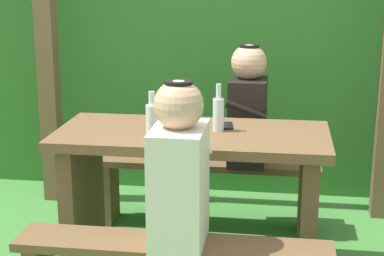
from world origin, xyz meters
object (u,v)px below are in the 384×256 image
Objects in this scene: bottle_left at (152,118)px; person_black_coat at (248,109)px; bench_far at (206,179)px; person_white_shirt at (179,170)px; bottle_right at (218,113)px; drinking_glass at (189,127)px; cell_phone at (226,126)px; picnic_table at (192,178)px.

person_black_coat is at bearing 56.86° from bottle_left.
person_white_shirt is (0.03, -1.18, 0.45)m from bench_far.
person_black_coat is at bearing 77.95° from bottle_right.
person_white_shirt is at bearing -86.26° from drinking_glass.
drinking_glass is 0.39× the size of bottle_left.
cell_phone is (-0.09, -0.47, 0.02)m from person_black_coat.
cell_phone is at bearing -100.63° from person_black_coat.
person_black_coat reaches higher than bench_far.
bench_far is at bearing 179.24° from person_black_coat.
drinking_glass is at bearing -110.80° from person_black_coat.
person_black_coat is at bearing 79.44° from person_white_shirt.
picnic_table is 1.95× the size of person_white_shirt.
bottle_left is at bearing -155.92° from picnic_table.
drinking_glass is 0.35× the size of bottle_right.
bottle_left is at bearing -177.79° from drinking_glass.
bench_far is 0.69m from cell_phone.
cell_phone is (0.16, 0.12, 0.26)m from picnic_table.
person_white_shirt is at bearing -107.53° from cell_phone.
person_black_coat reaches higher than drinking_glass.
bottle_right is 1.75× the size of cell_phone.
drinking_glass is (-0.03, 0.51, 0.05)m from person_white_shirt.
drinking_glass is at bearing -91.88° from picnic_table.
picnic_table is 0.31m from drinking_glass.
person_black_coat is 0.81m from bottle_left.
cell_phone is at bearing 79.48° from person_white_shirt.
bench_far is 1.27m from person_white_shirt.
bottle_right is at bearing 19.74° from bottle_left.
picnic_table is at bearing -166.92° from bottle_right.
person_white_shirt is (0.03, -0.59, 0.24)m from picnic_table.
picnic_table reaches higher than bench_far.
bench_far is 5.72× the size of bottle_right.
bench_far is 0.52m from person_black_coat.
bottle_left is at bearing -105.60° from bench_far.
person_white_shirt reaches higher than bottle_left.
bench_far is at bearing 74.40° from bottle_left.
picnic_table is 0.37m from bottle_right.
bottle_right is 0.13m from cell_phone.
bench_far is at bearing 89.78° from drinking_glass.
cell_phone is (0.35, 0.21, -0.08)m from bottle_left.
cell_phone is at bearing 50.08° from drinking_glass.
cell_phone is (0.13, 0.71, 0.02)m from person_white_shirt.
bench_far is 10.00× the size of cell_phone.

